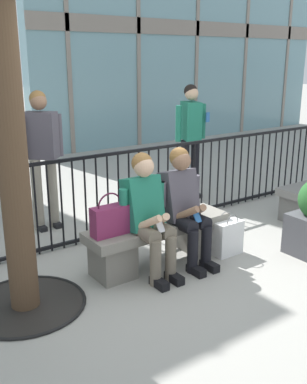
# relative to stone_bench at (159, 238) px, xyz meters

# --- Properties ---
(ground_plane) EXTENTS (60.00, 60.00, 0.00)m
(ground_plane) POSITION_rel_stone_bench_xyz_m (0.00, 0.00, -0.27)
(ground_plane) COLOR #9E9B93
(stone_bench) EXTENTS (1.60, 0.44, 0.45)m
(stone_bench) POSITION_rel_stone_bench_xyz_m (0.00, 0.00, 0.00)
(stone_bench) COLOR gray
(stone_bench) RESTS_ON ground
(seated_person_with_phone) EXTENTS (0.52, 0.66, 1.21)m
(seated_person_with_phone) POSITION_rel_stone_bench_xyz_m (-0.23, -0.13, 0.38)
(seated_person_with_phone) COLOR #6B6051
(seated_person_with_phone) RESTS_ON ground
(seated_person_companion) EXTENTS (0.52, 0.66, 1.21)m
(seated_person_companion) POSITION_rel_stone_bench_xyz_m (0.23, -0.13, 0.38)
(seated_person_companion) COLOR black
(seated_person_companion) RESTS_ON ground
(handbag_on_bench) EXTENTS (0.37, 0.15, 0.42)m
(handbag_on_bench) POSITION_rel_stone_bench_xyz_m (-0.58, -0.01, 0.33)
(handbag_on_bench) COLOR #7A234C
(handbag_on_bench) RESTS_ON stone_bench
(shopping_bag) EXTENTS (0.33, 0.16, 0.48)m
(shopping_bag) POSITION_rel_stone_bench_xyz_m (0.73, -0.27, -0.08)
(shopping_bag) COLOR white
(shopping_bag) RESTS_ON ground
(bystander_at_railing) EXTENTS (0.55, 0.42, 1.71)m
(bystander_at_railing) POSITION_rel_stone_bench_xyz_m (-0.56, 1.66, 0.73)
(bystander_at_railing) COLOR gray
(bystander_at_railing) RESTS_ON ground
(bystander_further_back) EXTENTS (0.55, 0.43, 1.71)m
(bystander_further_back) POSITION_rel_stone_bench_xyz_m (1.74, 1.60, 0.73)
(bystander_further_back) COLOR black
(bystander_further_back) RESTS_ON ground
(plaza_railing) EXTENTS (7.23, 0.04, 1.03)m
(plaza_railing) POSITION_rel_stone_bench_xyz_m (-0.00, 0.92, 0.25)
(plaza_railing) COLOR black
(plaza_railing) RESTS_ON ground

